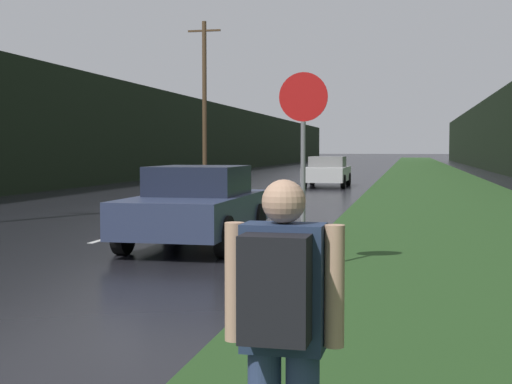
# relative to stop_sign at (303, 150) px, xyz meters

# --- Properties ---
(grass_verge) EXTENTS (6.00, 240.00, 0.02)m
(grass_verge) POSITION_rel_stop_sign_xyz_m (2.73, 29.53, -1.73)
(grass_verge) COLOR #26471E
(grass_verge) RESTS_ON ground_plane
(lane_stripe_c) EXTENTS (0.12, 3.00, 0.01)m
(lane_stripe_c) POSITION_rel_stop_sign_xyz_m (-4.33, 3.74, -1.74)
(lane_stripe_c) COLOR silver
(lane_stripe_c) RESTS_ON ground_plane
(lane_stripe_d) EXTENTS (0.12, 3.00, 0.01)m
(lane_stripe_d) POSITION_rel_stop_sign_xyz_m (-4.33, 10.74, -1.74)
(lane_stripe_d) COLOR silver
(lane_stripe_d) RESTS_ON ground_plane
(lane_stripe_e) EXTENTS (0.12, 3.00, 0.01)m
(lane_stripe_e) POSITION_rel_stop_sign_xyz_m (-4.33, 17.74, -1.74)
(lane_stripe_e) COLOR silver
(lane_stripe_e) RESTS_ON ground_plane
(treeline_far_side) EXTENTS (2.00, 140.00, 5.40)m
(treeline_far_side) POSITION_rel_stop_sign_xyz_m (-14.39, 39.53, 0.96)
(treeline_far_side) COLOR black
(treeline_far_side) RESTS_ON ground_plane
(utility_pole_far) EXTENTS (1.80, 0.24, 8.63)m
(utility_pole_far) POSITION_rel_stop_sign_xyz_m (-9.41, 27.27, 2.70)
(utility_pole_far) COLOR #4C3823
(utility_pole_far) RESTS_ON ground_plane
(stop_sign) EXTENTS (0.69, 0.07, 2.83)m
(stop_sign) POSITION_rel_stop_sign_xyz_m (0.00, 0.00, 0.00)
(stop_sign) COLOR slate
(stop_sign) RESTS_ON ground_plane
(hitchhiker_with_backpack) EXTENTS (0.56, 0.40, 1.61)m
(hitchhiker_with_backpack) POSITION_rel_stop_sign_xyz_m (0.91, -6.82, -0.82)
(hitchhiker_with_backpack) COLOR navy
(hitchhiker_with_backpack) RESTS_ON ground_plane
(car_passing_near) EXTENTS (1.94, 4.11, 1.44)m
(car_passing_near) POSITION_rel_stop_sign_xyz_m (-2.30, 2.37, -1.01)
(car_passing_near) COLOR #2D3856
(car_passing_near) RESTS_ON ground_plane
(car_passing_far) EXTENTS (1.96, 4.50, 1.42)m
(car_passing_far) POSITION_rel_stop_sign_xyz_m (-2.30, 23.36, -1.03)
(car_passing_far) COLOR #BCBCBC
(car_passing_far) RESTS_ON ground_plane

